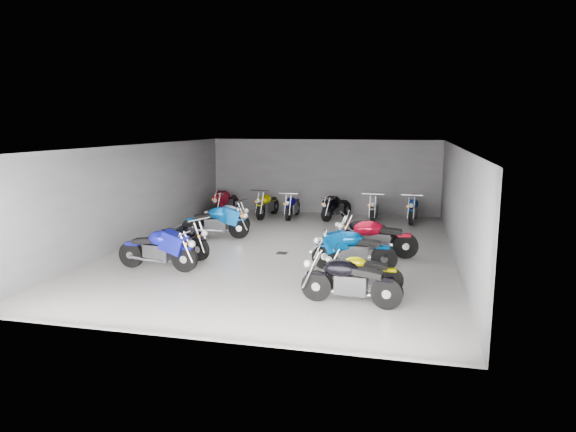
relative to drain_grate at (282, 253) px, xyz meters
name	(u,v)px	position (x,y,z in m)	size (l,w,h in m)	color
ground	(286,249)	(0.00, 0.50, -0.01)	(14.00, 14.00, 0.00)	gray
wall_back	(324,176)	(0.00, 7.50, 1.59)	(10.00, 0.10, 3.20)	slate
wall_left	(138,194)	(-5.00, 0.50, 1.59)	(0.10, 14.00, 3.20)	slate
wall_right	(457,204)	(5.00, 0.50, 1.59)	(0.10, 14.00, 3.20)	slate
ceiling	(286,145)	(0.00, 0.50, 3.21)	(10.00, 14.00, 0.04)	black
drain_grate	(282,253)	(0.00, 0.00, 0.00)	(0.32, 0.32, 0.01)	black
motorcycle_left_b	(159,249)	(-2.77, -2.48, 0.55)	(2.31, 0.48, 1.01)	black
motorcycle_left_c	(181,239)	(-2.76, -1.08, 0.52)	(2.08, 0.94, 0.96)	black
motorcycle_left_e	(216,222)	(-2.68, 1.49, 0.55)	(2.28, 0.73, 1.02)	black
motorcycle_left_f	(225,217)	(-2.87, 2.87, 0.50)	(2.09, 0.66, 0.93)	black
motorcycle_right_a	(350,281)	(2.51, -4.00, 0.53)	(2.21, 0.49, 0.97)	black
motorcycle_right_b	(362,272)	(2.68, -2.96, 0.44)	(1.85, 0.35, 0.81)	black
motorcycle_right_c	(353,250)	(2.28, -1.29, 0.54)	(2.28, 0.49, 1.00)	black
motorcycle_right_d	(376,238)	(2.78, 0.22, 0.57)	(2.38, 0.51, 1.05)	black
motorcycle_right_e	(365,233)	(2.37, 1.22, 0.48)	(1.97, 0.83, 0.90)	black
motorcycle_back_a	(226,202)	(-4.00, 6.01, 0.53)	(0.51, 2.22, 0.98)	black
motorcycle_back_b	(267,205)	(-2.10, 5.84, 0.53)	(0.50, 2.23, 0.98)	black
motorcycle_back_c	(292,206)	(-1.02, 5.86, 0.49)	(0.41, 2.06, 0.91)	black
motorcycle_back_d	(336,207)	(0.78, 6.02, 0.49)	(0.98, 1.95, 0.91)	black
motorcycle_back_e	(374,208)	(2.31, 6.00, 0.52)	(0.42, 2.19, 0.96)	black
motorcycle_back_f	(413,209)	(3.85, 6.11, 0.51)	(0.48, 2.17, 0.95)	black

